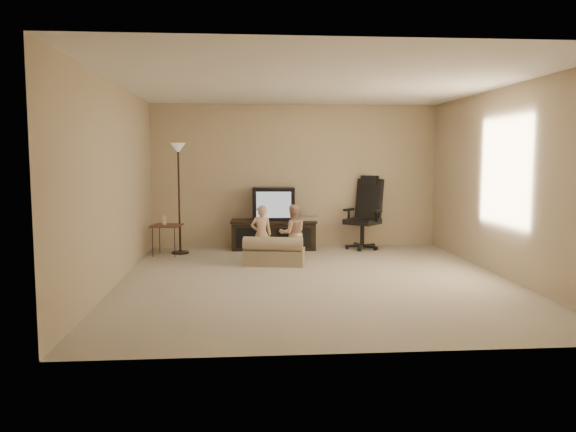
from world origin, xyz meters
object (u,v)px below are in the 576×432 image
(tv_stand, at_px, (274,224))
(floor_lamp, at_px, (179,173))
(toddler_left, at_px, (261,234))
(child_sofa, at_px, (274,253))
(toddler_right, at_px, (293,233))
(side_table, at_px, (166,226))
(office_chair, at_px, (365,223))

(tv_stand, height_order, floor_lamp, floor_lamp)
(toddler_left, bearing_deg, child_sofa, 135.44)
(child_sofa, bearing_deg, floor_lamp, 153.76)
(tv_stand, height_order, toddler_left, tv_stand)
(toddler_left, bearing_deg, floor_lamp, -44.00)
(floor_lamp, bearing_deg, toddler_right, -26.23)
(side_table, xyz_separation_m, floor_lamp, (0.20, 0.13, 0.84))
(toddler_left, bearing_deg, toddler_right, -177.77)
(tv_stand, distance_m, side_table, 1.83)
(tv_stand, height_order, side_table, tv_stand)
(tv_stand, relative_size, floor_lamp, 0.83)
(office_chair, relative_size, child_sofa, 1.33)
(floor_lamp, bearing_deg, child_sofa, -36.42)
(tv_stand, relative_size, child_sofa, 1.58)
(tv_stand, bearing_deg, toddler_right, -77.10)
(tv_stand, relative_size, side_table, 2.25)
(office_chair, xyz_separation_m, child_sofa, (-1.65, -1.36, -0.28))
(tv_stand, xyz_separation_m, child_sofa, (-0.08, -1.44, -0.27))
(office_chair, distance_m, floor_lamp, 3.27)
(side_table, xyz_separation_m, toddler_right, (1.98, -0.75, -0.04))
(side_table, distance_m, toddler_left, 1.72)
(tv_stand, height_order, toddler_right, tv_stand)
(office_chair, bearing_deg, side_table, -132.91)
(office_chair, xyz_separation_m, toddler_right, (-1.35, -1.14, -0.02))
(tv_stand, xyz_separation_m, toddler_left, (-0.26, -1.30, -0.01))
(child_sofa, height_order, toddler_right, toddler_right)
(floor_lamp, bearing_deg, office_chair, 4.65)
(side_table, distance_m, toddler_right, 2.12)
(side_table, xyz_separation_m, child_sofa, (1.69, -0.97, -0.30))
(side_table, bearing_deg, tv_stand, 14.82)
(side_table, relative_size, floor_lamp, 0.37)
(child_sofa, bearing_deg, side_table, 160.33)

